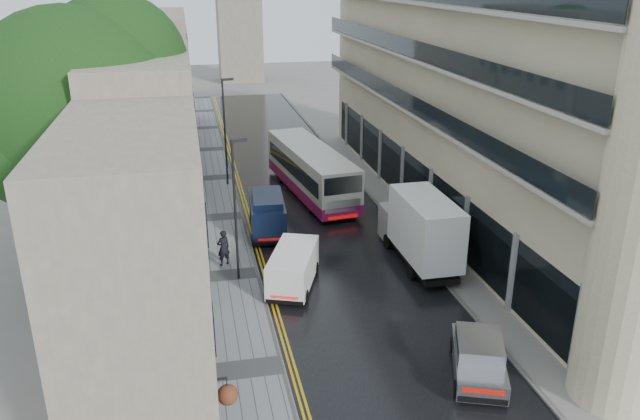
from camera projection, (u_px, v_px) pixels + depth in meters
name	position (u px, v px, depth m)	size (l,w,h in m)	color
road	(312.00, 211.00, 40.73)	(9.00, 85.00, 0.02)	black
left_sidewalk	(222.00, 218.00, 39.57)	(2.70, 85.00, 0.12)	gray
right_sidewalk	(391.00, 205.00, 41.76)	(1.80, 85.00, 0.12)	slate
old_shop_row	(156.00, 120.00, 39.03)	(4.50, 56.00, 12.00)	gray
modern_block	(478.00, 103.00, 38.88)	(8.00, 40.00, 14.00)	beige
tree_near	(80.00, 149.00, 28.96)	(10.56, 10.56, 13.89)	black
tree_far	(114.00, 108.00, 41.16)	(9.24, 9.24, 12.46)	black
cream_bus	(309.00, 188.00, 40.01)	(2.77, 12.18, 3.32)	beige
white_lorry	(413.00, 244.00, 31.02)	(2.23, 7.44, 3.91)	white
silver_hatchback	(458.00, 377.00, 22.68)	(1.84, 4.22, 1.58)	#98989C
white_van	(269.00, 281.00, 29.33)	(1.87, 4.37, 1.98)	white
navy_van	(253.00, 223.00, 35.41)	(1.97, 4.92, 2.51)	black
pedestrian	(223.00, 248.00, 32.69)	(0.71, 0.47, 1.96)	black
lamp_post_near	(235.00, 212.00, 30.29)	(0.81, 0.18, 7.18)	black
lamp_post_far	(225.00, 133.00, 44.27)	(0.86, 0.19, 7.64)	black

